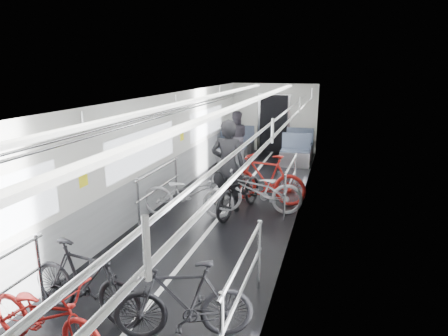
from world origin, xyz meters
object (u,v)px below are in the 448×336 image
object	(u,v)px
bike_left_near	(45,315)
bike_right_mid	(257,190)
bike_left_mid	(85,281)
bike_right_far	(265,179)
person_standing	(228,166)
person_seated	(236,137)
bike_left_far	(188,194)
bike_right_near	(184,301)
bike_aisle	(240,190)

from	to	relation	value
bike_left_near	bike_right_mid	size ratio (longest dim) A/B	0.83
bike_left_mid	bike_right_far	distance (m)	4.98
person_standing	person_seated	bearing A→B (deg)	-81.47
bike_left_near	bike_left_far	bearing A→B (deg)	7.43
bike_left_near	bike_left_mid	distance (m)	0.61
bike_left_near	person_standing	world-z (taller)	person_standing
person_standing	bike_right_near	bearing A→B (deg)	95.00
bike_left_far	bike_left_near	bearing A→B (deg)	168.89
bike_right_far	person_seated	xyz separation A→B (m)	(-1.59, 3.50, 0.26)
bike_right_near	bike_right_far	world-z (taller)	bike_right_far
person_seated	bike_left_far	bearing A→B (deg)	77.83
bike_left_near	bike_right_near	distance (m)	1.48
bike_left_near	person_seated	world-z (taller)	person_seated
bike_left_mid	bike_right_near	distance (m)	1.27
bike_left_far	bike_right_near	world-z (taller)	bike_left_far
bike_left_near	bike_left_far	world-z (taller)	bike_left_far
bike_left_mid	person_standing	distance (m)	4.20
bike_right_mid	bike_left_mid	bearing A→B (deg)	-26.34
bike_left_mid	bike_aisle	xyz separation A→B (m)	(0.92, 4.02, -0.01)
bike_left_near	bike_right_far	distance (m)	5.58
bike_right_near	bike_right_mid	world-z (taller)	bike_right_mid
bike_left_far	person_standing	bearing A→B (deg)	-57.86
bike_left_near	person_standing	bearing A→B (deg)	-0.46
bike_left_far	person_seated	bearing A→B (deg)	-7.32
bike_left_far	bike_left_mid	bearing A→B (deg)	170.23
person_standing	person_seated	distance (m)	4.29
bike_left_near	bike_right_near	xyz separation A→B (m)	(1.36, 0.58, 0.06)
bike_left_near	bike_left_mid	xyz separation A→B (m)	(0.09, 0.60, 0.08)
bike_right_mid	bike_right_far	world-z (taller)	bike_right_far
bike_right_far	bike_aisle	bearing A→B (deg)	-18.10
person_standing	bike_left_mid	bearing A→B (deg)	77.49
bike_right_mid	bike_aisle	distance (m)	0.35
bike_left_mid	bike_left_far	distance (m)	3.51
bike_left_mid	person_seated	distance (m)	8.32
person_standing	person_seated	xyz separation A→B (m)	(-0.91, 4.19, -0.15)
bike_left_far	person_seated	distance (m)	4.81
bike_left_far	bike_right_near	bearing A→B (deg)	-170.02
bike_left_mid	bike_left_far	world-z (taller)	bike_left_mid
person_standing	bike_right_far	bearing A→B (deg)	-138.65
bike_aisle	person_standing	world-z (taller)	person_standing
bike_right_far	bike_aisle	xyz separation A→B (m)	(-0.39, -0.78, -0.06)
bike_aisle	person_seated	bearing A→B (deg)	118.36
bike_left_near	bike_right_far	bearing A→B (deg)	-6.30
bike_right_near	person_standing	size ratio (longest dim) A/B	0.81
bike_right_near	bike_aisle	world-z (taller)	bike_aisle
bike_left_mid	person_seated	world-z (taller)	person_seated
bike_aisle	bike_left_mid	bearing A→B (deg)	-90.13
bike_left_far	bike_right_near	distance (m)	3.77
bike_right_mid	bike_aisle	xyz separation A→B (m)	(-0.34, -0.07, -0.01)
bike_aisle	bike_right_far	bearing A→B (deg)	76.04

